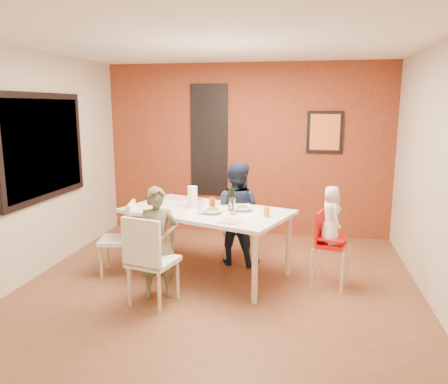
% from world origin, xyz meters
% --- Properties ---
extents(ground, '(4.50, 4.50, 0.00)m').
position_xyz_m(ground, '(0.00, 0.00, 0.00)').
color(ground, brown).
rests_on(ground, ground).
extents(ceiling, '(4.50, 4.50, 0.02)m').
position_xyz_m(ceiling, '(0.00, 0.00, 2.70)').
color(ceiling, white).
rests_on(ceiling, wall_back).
extents(wall_back, '(4.50, 0.02, 2.70)m').
position_xyz_m(wall_back, '(0.00, 2.25, 1.35)').
color(wall_back, beige).
rests_on(wall_back, ground).
extents(wall_front, '(4.50, 0.02, 2.70)m').
position_xyz_m(wall_front, '(0.00, -2.25, 1.35)').
color(wall_front, beige).
rests_on(wall_front, ground).
extents(wall_left, '(0.02, 4.50, 2.70)m').
position_xyz_m(wall_left, '(-2.25, 0.00, 1.35)').
color(wall_left, beige).
rests_on(wall_left, ground).
extents(wall_right, '(0.02, 4.50, 2.70)m').
position_xyz_m(wall_right, '(2.25, 0.00, 1.35)').
color(wall_right, beige).
rests_on(wall_right, ground).
extents(brick_accent_wall, '(4.50, 0.02, 2.70)m').
position_xyz_m(brick_accent_wall, '(0.00, 2.23, 1.35)').
color(brick_accent_wall, maroon).
rests_on(brick_accent_wall, ground).
extents(picture_window_frame, '(0.05, 1.70, 1.30)m').
position_xyz_m(picture_window_frame, '(-2.22, 0.20, 1.55)').
color(picture_window_frame, black).
rests_on(picture_window_frame, wall_left).
extents(picture_window_pane, '(0.02, 1.55, 1.15)m').
position_xyz_m(picture_window_pane, '(-2.21, 0.20, 1.55)').
color(picture_window_pane, black).
rests_on(picture_window_pane, wall_left).
extents(glassblock_strip, '(0.55, 0.03, 1.70)m').
position_xyz_m(glassblock_strip, '(-0.60, 2.21, 1.50)').
color(glassblock_strip, '#B5BCC5').
rests_on(glassblock_strip, wall_back).
extents(glassblock_surround, '(0.60, 0.03, 1.76)m').
position_xyz_m(glassblock_surround, '(-0.60, 2.21, 1.50)').
color(glassblock_surround, black).
rests_on(glassblock_surround, wall_back).
extents(art_print_frame, '(0.54, 0.03, 0.64)m').
position_xyz_m(art_print_frame, '(1.20, 2.21, 1.65)').
color(art_print_frame, black).
rests_on(art_print_frame, wall_back).
extents(art_print_canvas, '(0.44, 0.01, 0.54)m').
position_xyz_m(art_print_canvas, '(1.20, 2.19, 1.65)').
color(art_print_canvas, orange).
rests_on(art_print_canvas, wall_back).
extents(dining_table, '(2.20, 1.68, 0.81)m').
position_xyz_m(dining_table, '(-0.23, 0.38, 0.74)').
color(dining_table, white).
rests_on(dining_table, ground).
extents(chair_near, '(0.54, 0.54, 0.96)m').
position_xyz_m(chair_near, '(-0.61, -0.61, 0.53)').
color(chair_near, white).
rests_on(chair_near, ground).
extents(chair_far, '(0.44, 0.44, 0.85)m').
position_xyz_m(chair_far, '(0.06, 1.04, 0.47)').
color(chair_far, white).
rests_on(chair_far, ground).
extents(chair_left, '(0.50, 0.50, 0.89)m').
position_xyz_m(chair_left, '(-1.23, 0.20, 0.50)').
color(chair_left, white).
rests_on(chair_left, ground).
extents(high_chair, '(0.45, 0.45, 0.87)m').
position_xyz_m(high_chair, '(1.21, 0.27, 0.52)').
color(high_chair, red).
rests_on(high_chair, ground).
extents(child_near, '(0.51, 0.41, 1.21)m').
position_xyz_m(child_near, '(-0.59, -0.37, 0.60)').
color(child_near, brown).
rests_on(child_near, ground).
extents(child_far, '(0.74, 0.63, 1.34)m').
position_xyz_m(child_far, '(0.07, 0.81, 0.67)').
color(child_far, '#151C31').
rests_on(child_far, ground).
extents(toddler, '(0.31, 0.37, 0.66)m').
position_xyz_m(toddler, '(1.23, 0.26, 0.84)').
color(toddler, white).
rests_on(toddler, high_chair).
extents(plate_near_left, '(0.29, 0.29, 0.01)m').
position_xyz_m(plate_near_left, '(-0.71, 0.14, 0.82)').
color(plate_near_left, white).
rests_on(plate_near_left, dining_table).
extents(plate_far_mid, '(0.22, 0.22, 0.01)m').
position_xyz_m(plate_far_mid, '(-0.01, 0.71, 0.82)').
color(plate_far_mid, white).
rests_on(plate_far_mid, dining_table).
extents(plate_near_right, '(0.26, 0.26, 0.01)m').
position_xyz_m(plate_near_right, '(0.14, -0.13, 0.82)').
color(plate_near_right, silver).
rests_on(plate_near_right, dining_table).
extents(plate_far_left, '(0.30, 0.30, 0.01)m').
position_xyz_m(plate_far_left, '(-0.74, 0.94, 0.82)').
color(plate_far_left, white).
rests_on(plate_far_left, dining_table).
extents(salad_bowl_a, '(0.25, 0.25, 0.06)m').
position_xyz_m(salad_bowl_a, '(-0.12, 0.20, 0.84)').
color(salad_bowl_a, white).
rests_on(salad_bowl_a, dining_table).
extents(salad_bowl_b, '(0.30, 0.30, 0.06)m').
position_xyz_m(salad_bowl_b, '(0.20, 0.41, 0.84)').
color(salad_bowl_b, white).
rests_on(salad_bowl_b, dining_table).
extents(wine_bottle, '(0.07, 0.07, 0.27)m').
position_xyz_m(wine_bottle, '(0.07, 0.38, 0.94)').
color(wine_bottle, black).
rests_on(wine_bottle, dining_table).
extents(wine_glass_a, '(0.06, 0.06, 0.18)m').
position_xyz_m(wine_glass_a, '(-0.25, 0.15, 0.90)').
color(wine_glass_a, silver).
rests_on(wine_glass_a, dining_table).
extents(wine_glass_b, '(0.07, 0.07, 0.19)m').
position_xyz_m(wine_glass_b, '(0.12, 0.21, 0.91)').
color(wine_glass_b, silver).
rests_on(wine_glass_b, dining_table).
extents(paper_towel_roll, '(0.12, 0.12, 0.27)m').
position_xyz_m(paper_towel_roll, '(-0.42, 0.45, 0.94)').
color(paper_towel_roll, white).
rests_on(paper_towel_roll, dining_table).
extents(condiment_red, '(0.04, 0.04, 0.16)m').
position_xyz_m(condiment_red, '(-0.12, 0.26, 0.89)').
color(condiment_red, red).
rests_on(condiment_red, dining_table).
extents(condiment_green, '(0.04, 0.04, 0.15)m').
position_xyz_m(condiment_green, '(-0.14, 0.37, 0.88)').
color(condiment_green, '#2F7828').
rests_on(condiment_green, dining_table).
extents(condiment_brown, '(0.04, 0.04, 0.15)m').
position_xyz_m(condiment_brown, '(-0.17, 0.38, 0.89)').
color(condiment_brown, brown).
rests_on(condiment_brown, dining_table).
extents(sippy_cup, '(0.07, 0.07, 0.12)m').
position_xyz_m(sippy_cup, '(0.52, 0.16, 0.87)').
color(sippy_cup, orange).
rests_on(sippy_cup, dining_table).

